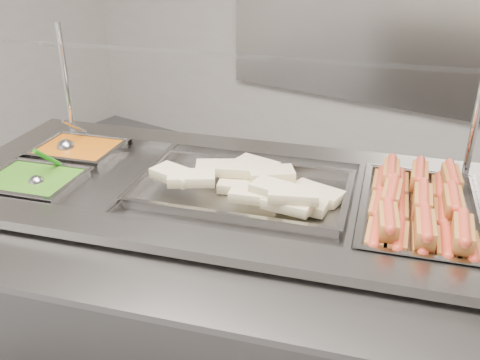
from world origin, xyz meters
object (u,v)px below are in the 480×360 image
Objects in this scene: ladle at (67,147)px; serving_spoon at (39,178)px; sneeze_guard at (244,61)px; pan_hotdogs at (419,221)px; pan_wraps at (243,194)px; steam_counter at (227,293)px.

ladle is 1.10× the size of serving_spoon.
ladle is at bearing -154.61° from sneeze_guard.
pan_hotdogs is 3.35× the size of ladle.
steam_counter is at bearing -161.93° from pan_wraps.
pan_hotdogs is (0.60, 0.20, 0.42)m from steam_counter.
steam_counter is 0.44m from pan_wraps.
ladle is at bearing -171.87° from pan_wraps.
pan_hotdogs is 1.34m from ladle.
ladle is (-1.31, -0.29, 0.05)m from pan_hotdogs.
pan_hotdogs is at bearing 12.38° from ladle.
pan_wraps is 0.77m from ladle.
pan_hotdogs is at bearing -1.21° from sneeze_guard.
ladle reaches higher than pan_wraps.
pan_wraps is at bearing -56.58° from sneeze_guard.
pan_wraps is at bearing -161.93° from pan_hotdogs.
sneeze_guard is at bearing 25.39° from ladle.
steam_counter is at bearing -161.93° from pan_hotdogs.
sneeze_guard is 0.81m from serving_spoon.
ladle reaches higher than steam_counter.
steam_counter is 2.65× the size of pan_wraps.
sneeze_guard is 0.79m from ladle.
ladle is 0.29m from serving_spoon.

